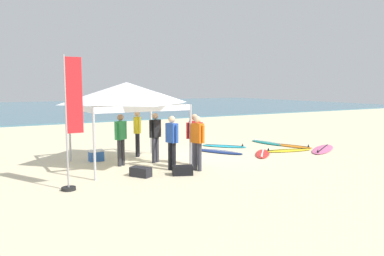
% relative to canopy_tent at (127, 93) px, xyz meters
% --- Properties ---
extents(ground_plane, '(80.00, 80.00, 0.00)m').
position_rel_canopy_tent_xyz_m(ground_plane, '(2.35, -0.02, -2.39)').
color(ground_plane, beige).
extents(sea, '(80.00, 36.00, 0.10)m').
position_rel_canopy_tent_xyz_m(sea, '(2.35, 32.63, -2.34)').
color(sea, teal).
rests_on(sea, ground).
extents(canopy_tent, '(3.20, 3.20, 2.75)m').
position_rel_canopy_tent_xyz_m(canopy_tent, '(0.00, 0.00, 0.00)').
color(canopy_tent, '#B7B7BC').
rests_on(canopy_tent, ground).
extents(surfboard_cyan, '(1.70, 1.80, 0.19)m').
position_rel_canopy_tent_xyz_m(surfboard_cyan, '(4.91, 1.41, -2.35)').
color(surfboard_cyan, '#23B2CC').
rests_on(surfboard_cyan, ground).
extents(surfboard_yellow, '(2.19, 1.04, 0.19)m').
position_rel_canopy_tent_xyz_m(surfboard_yellow, '(6.50, -0.75, -2.35)').
color(surfboard_yellow, yellow).
rests_on(surfboard_yellow, ground).
extents(surfboard_teal, '(0.69, 1.99, 0.19)m').
position_rel_canopy_tent_xyz_m(surfboard_teal, '(7.15, 1.19, -2.35)').
color(surfboard_teal, '#19847F').
rests_on(surfboard_teal, ground).
extents(surfboard_red, '(1.67, 1.75, 0.19)m').
position_rel_canopy_tent_xyz_m(surfboard_red, '(5.13, -0.83, -2.35)').
color(surfboard_red, red).
rests_on(surfboard_red, ground).
extents(surfboard_orange, '(1.05, 1.88, 0.19)m').
position_rel_canopy_tent_xyz_m(surfboard_orange, '(7.47, -0.03, -2.35)').
color(surfboard_orange, orange).
rests_on(surfboard_orange, ground).
extents(surfboard_navy, '(1.50, 2.25, 0.19)m').
position_rel_canopy_tent_xyz_m(surfboard_navy, '(3.92, 0.46, -2.35)').
color(surfboard_navy, navy).
rests_on(surfboard_navy, ground).
extents(surfboard_pink, '(2.56, 1.92, 0.19)m').
position_rel_canopy_tent_xyz_m(surfboard_pink, '(7.96, -1.26, -2.35)').
color(surfboard_pink, pink).
rests_on(surfboard_pink, ground).
extents(person_black, '(0.51, 0.35, 1.71)m').
position_rel_canopy_tent_xyz_m(person_black, '(0.95, -0.13, -1.40)').
color(person_black, '#383842').
rests_on(person_black, ground).
extents(person_blue, '(0.30, 0.54, 1.71)m').
position_rel_canopy_tent_xyz_m(person_blue, '(0.90, -1.49, -1.40)').
color(person_blue, black).
rests_on(person_blue, ground).
extents(person_red, '(0.51, 0.35, 1.71)m').
position_rel_canopy_tent_xyz_m(person_red, '(1.90, -1.18, -1.40)').
color(person_red, '#383842').
rests_on(person_red, ground).
extents(person_green, '(0.48, 0.38, 1.71)m').
position_rel_canopy_tent_xyz_m(person_green, '(-0.25, -0.06, -1.40)').
color(person_green, '#2D2D33').
rests_on(person_green, ground).
extents(person_orange, '(0.33, 0.52, 1.71)m').
position_rel_canopy_tent_xyz_m(person_orange, '(1.56, -1.92, -1.40)').
color(person_orange, '#383842').
rests_on(person_orange, ground).
extents(person_yellow, '(0.37, 0.49, 1.71)m').
position_rel_canopy_tent_xyz_m(person_yellow, '(0.83, 1.20, -1.40)').
color(person_yellow, black).
rests_on(person_yellow, ground).
extents(banner_flag, '(0.60, 0.36, 3.40)m').
position_rel_canopy_tent_xyz_m(banner_flag, '(-2.29, -2.20, -0.81)').
color(banner_flag, '#99999E').
rests_on(banner_flag, ground).
extents(gear_bag_near_tent, '(0.59, 0.68, 0.28)m').
position_rel_canopy_tent_xyz_m(gear_bag_near_tent, '(-0.27, -1.78, -2.25)').
color(gear_bag_near_tent, '#232328').
rests_on(gear_bag_near_tent, ground).
extents(gear_bag_by_pole, '(0.68, 0.52, 0.28)m').
position_rel_canopy_tent_xyz_m(gear_bag_by_pole, '(0.88, -2.21, -2.25)').
color(gear_bag_by_pole, black).
rests_on(gear_bag_by_pole, ground).
extents(cooler_box, '(0.50, 0.36, 0.39)m').
position_rel_canopy_tent_xyz_m(cooler_box, '(-0.75, 1.14, -2.19)').
color(cooler_box, '#2D60B7').
rests_on(cooler_box, ground).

